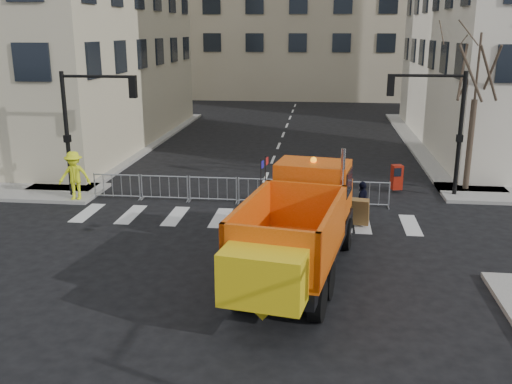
# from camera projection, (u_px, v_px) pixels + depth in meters

# --- Properties ---
(ground) EXTENTS (120.00, 120.00, 0.00)m
(ground) POSITION_uv_depth(u_px,v_px,m) (225.00, 278.00, 16.73)
(ground) COLOR black
(ground) RESTS_ON ground
(sidewalk_back) EXTENTS (64.00, 5.00, 0.15)m
(sidewalk_back) POSITION_uv_depth(u_px,v_px,m) (258.00, 195.00, 24.82)
(sidewalk_back) COLOR gray
(sidewalk_back) RESTS_ON ground
(traffic_light_left) EXTENTS (0.18, 0.18, 5.40)m
(traffic_light_left) POSITION_uv_depth(u_px,v_px,m) (67.00, 136.00, 24.05)
(traffic_light_left) COLOR black
(traffic_light_left) RESTS_ON ground
(traffic_light_right) EXTENTS (0.18, 0.18, 5.40)m
(traffic_light_right) POSITION_uv_depth(u_px,v_px,m) (460.00, 136.00, 24.10)
(traffic_light_right) COLOR black
(traffic_light_right) RESTS_ON ground
(crowd_barriers) EXTENTS (12.60, 0.60, 1.10)m
(crowd_barriers) POSITION_uv_depth(u_px,v_px,m) (238.00, 190.00, 23.92)
(crowd_barriers) COLOR #9EA0A5
(crowd_barriers) RESTS_ON ground
(street_tree) EXTENTS (3.00, 3.00, 7.50)m
(street_tree) POSITION_uv_depth(u_px,v_px,m) (474.00, 108.00, 24.69)
(street_tree) COLOR #382B21
(street_tree) RESTS_ON ground
(plow_truck) EXTENTS (4.16, 9.77, 3.68)m
(plow_truck) POSITION_uv_depth(u_px,v_px,m) (298.00, 226.00, 16.28)
(plow_truck) COLOR black
(plow_truck) RESTS_ON ground
(cop_a) EXTENTS (0.75, 0.69, 1.72)m
(cop_a) POSITION_uv_depth(u_px,v_px,m) (300.00, 212.00, 20.07)
(cop_a) COLOR black
(cop_a) RESTS_ON ground
(cop_b) EXTENTS (1.07, 0.88, 2.01)m
(cop_b) POSITION_uv_depth(u_px,v_px,m) (336.00, 197.00, 21.34)
(cop_b) COLOR black
(cop_b) RESTS_ON ground
(cop_c) EXTENTS (0.71, 1.05, 1.65)m
(cop_c) POSITION_uv_depth(u_px,v_px,m) (362.00, 203.00, 21.20)
(cop_c) COLOR black
(cop_c) RESTS_ON ground
(worker) EXTENTS (1.40, 0.91, 2.05)m
(worker) POSITION_uv_depth(u_px,v_px,m) (74.00, 176.00, 23.76)
(worker) COLOR #E9F61C
(worker) RESTS_ON sidewalk_back
(newspaper_box) EXTENTS (0.54, 0.51, 1.10)m
(newspaper_box) POSITION_uv_depth(u_px,v_px,m) (397.00, 177.00, 25.40)
(newspaper_box) COLOR #99190B
(newspaper_box) RESTS_ON sidewalk_back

